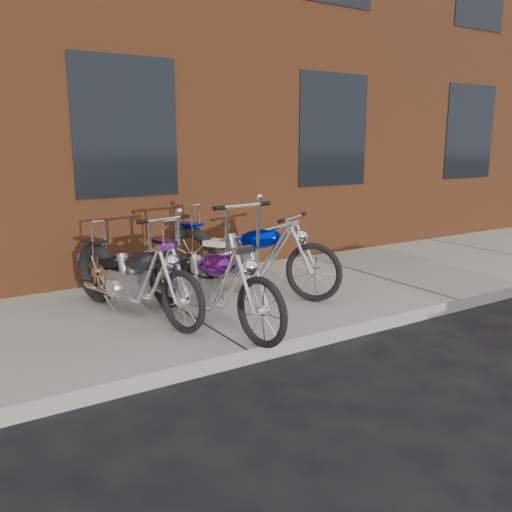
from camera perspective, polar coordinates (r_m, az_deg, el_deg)
ground at (r=5.10m, az=-0.93°, el=-11.43°), size 120.00×120.00×0.00m
sidewalk at (r=6.32m, az=-8.10°, el=-6.11°), size 22.00×3.00×0.15m
building_brick at (r=12.39m, az=-22.08°, el=20.36°), size 22.00×10.00×8.00m
chopper_purple at (r=5.64m, az=-5.33°, el=-2.98°), size 0.61×2.34×1.32m
chopper_blue at (r=6.79m, az=-1.25°, el=-0.17°), size 1.37×2.18×1.07m
chopper_third at (r=6.04m, az=-12.85°, el=-2.39°), size 0.77×2.20×1.14m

